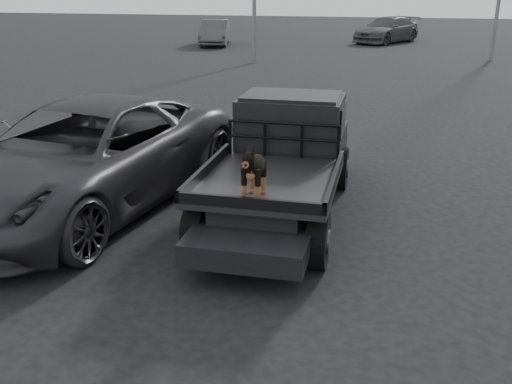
% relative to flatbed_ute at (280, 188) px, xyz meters
% --- Properties ---
extents(ground, '(120.00, 120.00, 0.00)m').
position_rel_flatbed_ute_xyz_m(ground, '(0.02, -1.98, -0.46)').
color(ground, black).
rests_on(ground, ground).
extents(flatbed_ute, '(2.00, 5.40, 0.92)m').
position_rel_flatbed_ute_xyz_m(flatbed_ute, '(0.00, 0.00, 0.00)').
color(flatbed_ute, black).
rests_on(flatbed_ute, ground).
extents(ute_cab, '(1.72, 1.30, 0.88)m').
position_rel_flatbed_ute_xyz_m(ute_cab, '(0.00, 0.95, 0.90)').
color(ute_cab, black).
rests_on(ute_cab, flatbed_ute).
extents(headache_rack, '(1.80, 0.08, 0.55)m').
position_rel_flatbed_ute_xyz_m(headache_rack, '(0.00, 0.20, 0.74)').
color(headache_rack, black).
rests_on(headache_rack, flatbed_ute).
extents(dog, '(0.32, 0.60, 0.74)m').
position_rel_flatbed_ute_xyz_m(dog, '(-0.03, -1.72, 0.83)').
color(dog, black).
rests_on(dog, flatbed_ute).
extents(parked_suv, '(3.84, 6.63, 1.74)m').
position_rel_flatbed_ute_xyz_m(parked_suv, '(-3.22, -0.36, 0.41)').
color(parked_suv, '#313036').
rests_on(parked_suv, ground).
extents(distant_car_a, '(2.48, 4.69, 1.47)m').
position_rel_flatbed_ute_xyz_m(distant_car_a, '(-8.85, 25.46, 0.28)').
color(distant_car_a, '#434347').
rests_on(distant_car_a, ground).
extents(distant_car_b, '(4.53, 5.72, 1.55)m').
position_rel_flatbed_ute_xyz_m(distant_car_b, '(1.21, 29.43, 0.32)').
color(distant_car_b, '#444449').
rests_on(distant_car_b, ground).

